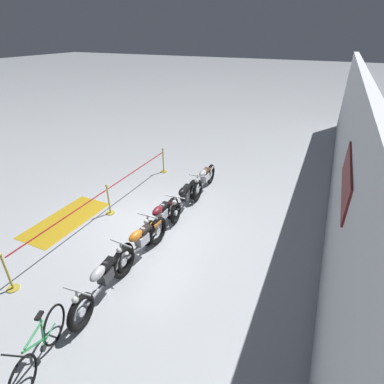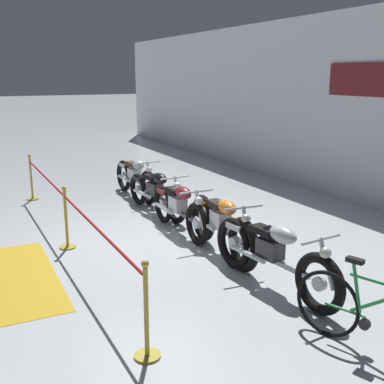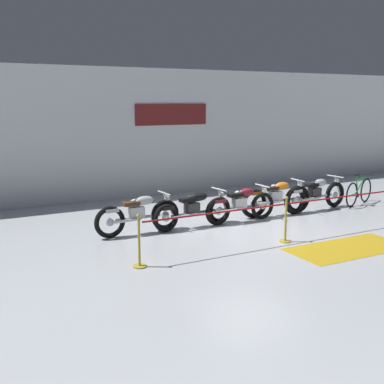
{
  "view_description": "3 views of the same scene",
  "coord_description": "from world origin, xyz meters",
  "views": [
    {
      "loc": [
        6.39,
        4.4,
        5.3
      ],
      "look_at": [
        -0.85,
        1.1,
        0.96
      ],
      "focal_mm": 28.0,
      "sensor_mm": 36.0,
      "label": 1
    },
    {
      "loc": [
        7.65,
        -3.02,
        2.81
      ],
      "look_at": [
        0.63,
        0.53,
        0.88
      ],
      "focal_mm": 45.0,
      "sensor_mm": 36.0,
      "label": 2
    },
    {
      "loc": [
        -6.87,
        -9.73,
        3.16
      ],
      "look_at": [
        -0.93,
        1.33,
        0.76
      ],
      "focal_mm": 45.0,
      "sensor_mm": 36.0,
      "label": 3
    }
  ],
  "objects": [
    {
      "name": "stanchion_mid_right",
      "position": [
        3.54,
        -1.46,
        0.36
      ],
      "size": [
        0.28,
        0.28,
        1.05
      ],
      "color": "gold",
      "rests_on": "ground"
    },
    {
      "name": "back_wall",
      "position": [
        0.0,
        5.12,
        2.1
      ],
      "size": [
        28.0,
        0.29,
        4.2
      ],
      "color": "white",
      "rests_on": "ground"
    },
    {
      "name": "motorcycle_black_1",
      "position": [
        -1.25,
        0.65,
        0.46
      ],
      "size": [
        2.32,
        0.63,
        0.92
      ],
      "color": "black",
      "rests_on": "ground"
    },
    {
      "name": "stanchion_mid_left",
      "position": [
        -0.03,
        -1.46,
        0.36
      ],
      "size": [
        0.28,
        0.28,
        1.05
      ],
      "color": "gold",
      "rests_on": "ground"
    },
    {
      "name": "floor_banner",
      "position": [
        0.87,
        -2.49,
        0.0
      ],
      "size": [
        2.76,
        1.32,
        0.01
      ],
      "primitive_type": "cube",
      "rotation": [
        0.0,
        0.0,
        -0.01
      ],
      "color": "#B78E19",
      "rests_on": "ground"
    },
    {
      "name": "ground_plane",
      "position": [
        0.0,
        0.0,
        0.0
      ],
      "size": [
        120.0,
        120.0,
        0.0
      ],
      "primitive_type": "plane",
      "color": "#B2B7BC"
    },
    {
      "name": "motorcycle_maroon_2",
      "position": [
        0.1,
        0.54,
        0.47
      ],
      "size": [
        2.14,
        0.62,
        0.94
      ],
      "color": "black",
      "rests_on": "ground"
    },
    {
      "name": "motorcycle_silver_4",
      "position": [
        2.78,
        0.64,
        0.47
      ],
      "size": [
        2.45,
        0.63,
        0.96
      ],
      "color": "black",
      "rests_on": "ground"
    },
    {
      "name": "motorcycle_orange_3",
      "position": [
        1.38,
        0.68,
        0.49
      ],
      "size": [
        2.25,
        0.62,
        0.98
      ],
      "color": "black",
      "rests_on": "ground"
    },
    {
      "name": "motorcycle_silver_0",
      "position": [
        -2.7,
        0.74,
        0.48
      ],
      "size": [
        2.21,
        0.62,
        0.96
      ],
      "color": "black",
      "rests_on": "ground"
    },
    {
      "name": "bicycle",
      "position": [
        4.52,
        0.63,
        0.4
      ],
      "size": [
        1.69,
        0.69,
        0.98
      ],
      "color": "black",
      "rests_on": "ground"
    },
    {
      "name": "stanchion_far_left",
      "position": [
        -1.28,
        -1.46,
        0.7
      ],
      "size": [
        7.19,
        0.28,
        1.05
      ],
      "color": "gold",
      "rests_on": "ground"
    }
  ]
}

